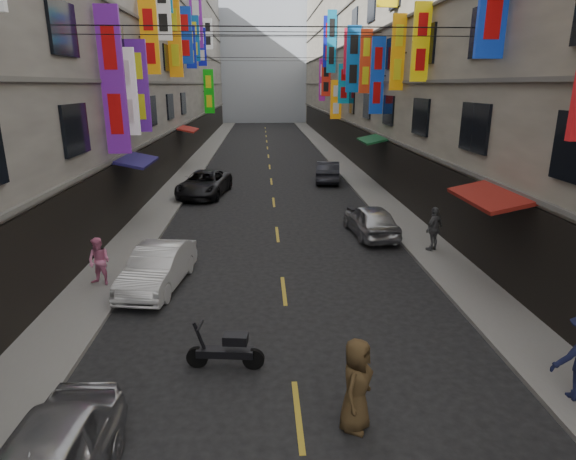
{
  "coord_description": "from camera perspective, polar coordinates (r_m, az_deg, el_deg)",
  "views": [
    {
      "loc": [
        -0.64,
        3.98,
        6.26
      ],
      "look_at": [
        -0.15,
        12.96,
        3.54
      ],
      "focal_mm": 30.0,
      "sensor_mm": 36.0,
      "label": 1
    }
  ],
  "objects": [
    {
      "name": "car_right_mid",
      "position": [
        20.91,
        9.78,
        1.14
      ],
      "size": [
        1.96,
        4.17,
        1.38
      ],
      "primitive_type": "imported",
      "rotation": [
        0.0,
        0.0,
        3.22
      ],
      "color": "#BABBC0",
      "rests_on": "ground"
    },
    {
      "name": "overhead_cables",
      "position": [
        26.15,
        -1.89,
        22.41
      ],
      "size": [
        14.0,
        38.04,
        1.24
      ],
      "color": "black",
      "rests_on": "ground"
    },
    {
      "name": "scooter_far_right",
      "position": [
        22.04,
        7.88,
        1.37
      ],
      "size": [
        0.7,
        1.77,
        1.14
      ],
      "rotation": [
        0.0,
        0.0,
        3.4
      ],
      "color": "black",
      "rests_on": "ground"
    },
    {
      "name": "car_right_far",
      "position": [
        32.44,
        4.75,
        6.91
      ],
      "size": [
        2.06,
        4.42,
        1.4
      ],
      "primitive_type": "imported",
      "rotation": [
        0.0,
        0.0,
        3.0
      ],
      "color": "#26272E",
      "rests_on": "ground"
    },
    {
      "name": "haze_block",
      "position": [
        88.15,
        -2.92,
        19.9
      ],
      "size": [
        18.0,
        8.0,
        22.0
      ],
      "primitive_type": "cube",
      "color": "#A6ADB9",
      "rests_on": "ground"
    },
    {
      "name": "street_awnings",
      "position": [
        22.27,
        -4.77,
        8.36
      ],
      "size": [
        13.99,
        35.2,
        0.41
      ],
      "color": "#15512E",
      "rests_on": "ground"
    },
    {
      "name": "shop_signage",
      "position": [
        31.53,
        -2.35,
        22.09
      ],
      "size": [
        14.0,
        55.0,
        12.51
      ],
      "color": "#150EA6",
      "rests_on": "ground"
    },
    {
      "name": "sidewalk_right",
      "position": [
        39.09,
        6.71,
        7.6
      ],
      "size": [
        2.0,
        90.0,
        0.12
      ],
      "primitive_type": "cube",
      "color": "slate",
      "rests_on": "ground"
    },
    {
      "name": "lane_markings",
      "position": [
        35.58,
        -2.1,
        6.7
      ],
      "size": [
        0.12,
        80.2,
        0.01
      ],
      "color": "gold",
      "rests_on": "ground"
    },
    {
      "name": "pedestrian_lfar",
      "position": [
        16.4,
        -21.47,
        -3.49
      ],
      "size": [
        0.88,
        0.73,
        1.55
      ],
      "primitive_type": "imported",
      "rotation": [
        0.0,
        0.0,
        -0.34
      ],
      "color": "pink",
      "rests_on": "sidewalk_left"
    },
    {
      "name": "car_left_far",
      "position": [
        28.64,
        -9.89,
        5.43
      ],
      "size": [
        3.16,
        5.48,
        1.44
      ],
      "primitive_type": "imported",
      "rotation": [
        0.0,
        0.0,
        -0.16
      ],
      "color": "black",
      "rests_on": "ground"
    },
    {
      "name": "scooter_crossing",
      "position": [
        11.4,
        -7.31,
        -14.01
      ],
      "size": [
        1.8,
        0.54,
        1.14
      ],
      "rotation": [
        0.0,
        0.0,
        1.46
      ],
      "color": "black",
      "rests_on": "ground"
    },
    {
      "name": "building_row_right",
      "position": [
        40.19,
        16.25,
        20.82
      ],
      "size": [
        10.14,
        90.0,
        19.0
      ],
      "color": "#AEA592",
      "rests_on": "ground"
    },
    {
      "name": "pedestrian_rfar",
      "position": [
        19.22,
        16.93,
        0.14
      ],
      "size": [
        1.14,
        1.08,
        1.72
      ],
      "primitive_type": "imported",
      "rotation": [
        0.0,
        0.0,
        3.82
      ],
      "color": "#5F5F62",
      "rests_on": "sidewalk_right"
    },
    {
      "name": "pedestrian_crossing",
      "position": [
        9.45,
        8.1,
        -17.73
      ],
      "size": [
        0.98,
        1.09,
        1.85
      ],
      "primitive_type": "imported",
      "rotation": [
        0.0,
        0.0,
        1.05
      ],
      "color": "#49351D",
      "rests_on": "ground"
    },
    {
      "name": "car_left_mid",
      "position": [
        15.94,
        -15.16,
        -4.3
      ],
      "size": [
        2.0,
        4.25,
        1.35
      ],
      "primitive_type": "imported",
      "rotation": [
        0.0,
        0.0,
        -0.15
      ],
      "color": "white",
      "rests_on": "ground"
    },
    {
      "name": "building_row_left",
      "position": [
        39.8,
        -21.11,
        20.44
      ],
      "size": [
        10.14,
        90.0,
        19.0
      ],
      "color": "gray",
      "rests_on": "ground"
    },
    {
      "name": "sidewalk_left",
      "position": [
        38.89,
        -11.14,
        7.35
      ],
      "size": [
        2.0,
        90.0,
        0.12
      ],
      "primitive_type": "cube",
      "color": "slate",
      "rests_on": "ground"
    }
  ]
}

